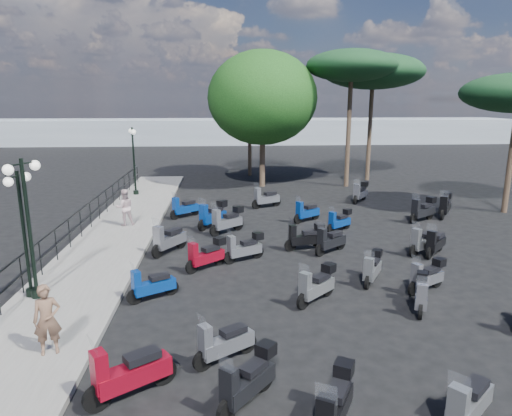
{
  "coord_description": "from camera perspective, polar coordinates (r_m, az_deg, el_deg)",
  "views": [
    {
      "loc": [
        -2.03,
        -14.46,
        5.52
      ],
      "look_at": [
        -0.79,
        3.53,
        1.2
      ],
      "focal_mm": 32.0,
      "sensor_mm": 36.0,
      "label": 1
    }
  ],
  "objects": [
    {
      "name": "lamp_post_1",
      "position": [
        13.84,
        -27.08,
        -2.07
      ],
      "size": [
        0.37,
        1.03,
        3.53
      ],
      "rotation": [
        0.0,
        0.0,
        -0.16
      ],
      "color": "black",
      "rests_on": "sidewalk"
    },
    {
      "name": "scooter_22",
      "position": [
        25.63,
        12.9,
        1.87
      ],
      "size": [
        1.18,
        1.47,
        1.38
      ],
      "rotation": [
        0.0,
        0.0,
        2.5
      ],
      "color": "black",
      "rests_on": "ground"
    },
    {
      "name": "scooter_1",
      "position": [
        8.93,
        -1.06,
        -20.79
      ],
      "size": [
        1.18,
        1.34,
        1.3
      ],
      "rotation": [
        0.0,
        0.0,
        2.44
      ],
      "color": "black",
      "rests_on": "ground"
    },
    {
      "name": "scooter_19",
      "position": [
        14.39,
        20.57,
        -8.03
      ],
      "size": [
        1.38,
        0.9,
        1.21
      ],
      "rotation": [
        0.0,
        0.0,
        2.09
      ],
      "color": "black",
      "rests_on": "ground"
    },
    {
      "name": "scooter_21",
      "position": [
        16.93,
        9.25,
        -4.12
      ],
      "size": [
        1.36,
        1.09,
        1.31
      ],
      "rotation": [
        0.0,
        0.0,
        2.23
      ],
      "color": "black",
      "rests_on": "ground"
    },
    {
      "name": "pedestrian_far",
      "position": [
        20.55,
        -16.07,
        0.08
      ],
      "size": [
        0.91,
        0.79,
        1.59
      ],
      "primitive_type": "imported",
      "rotation": [
        0.0,
        0.0,
        3.41
      ],
      "color": "beige",
      "rests_on": "sidewalk"
    },
    {
      "name": "scooter_4",
      "position": [
        19.19,
        -3.63,
        -1.62
      ],
      "size": [
        1.46,
        1.28,
        1.41
      ],
      "rotation": [
        0.0,
        0.0,
        2.27
      ],
      "color": "black",
      "rests_on": "ground"
    },
    {
      "name": "sidewalk",
      "position": [
        18.82,
        -17.54,
        -3.99
      ],
      "size": [
        3.0,
        30.0,
        0.15
      ],
      "primitive_type": "cube",
      "color": "slate",
      "rests_on": "ground"
    },
    {
      "name": "distant_hills",
      "position": [
        59.63,
        -2.01,
        9.59
      ],
      "size": [
        70.0,
        8.0,
        3.0
      ],
      "primitive_type": "cube",
      "color": "gray",
      "rests_on": "ground"
    },
    {
      "name": "scooter_5",
      "position": [
        21.95,
        -8.96,
        -0.02
      ],
      "size": [
        1.34,
        1.15,
        1.33
      ],
      "rotation": [
        0.0,
        0.0,
        2.27
      ],
      "color": "black",
      "rests_on": "ground"
    },
    {
      "name": "scooter_9",
      "position": [
        15.9,
        -1.47,
        -5.02
      ],
      "size": [
        1.45,
        0.92,
        1.26
      ],
      "rotation": [
        0.0,
        0.0,
        2.06
      ],
      "color": "black",
      "rests_on": "ground"
    },
    {
      "name": "scooter_6",
      "position": [
        8.43,
        9.78,
        -23.3
      ],
      "size": [
        0.97,
        1.52,
        1.32
      ],
      "rotation": [
        0.0,
        0.0,
        2.65
      ],
      "color": "black",
      "rests_on": "ground"
    },
    {
      "name": "scooter_11",
      "position": [
        23.68,
        1.23,
        1.19
      ],
      "size": [
        1.6,
        0.97,
        1.39
      ],
      "rotation": [
        0.0,
        0.0,
        2.05
      ],
      "color": "black",
      "rests_on": "ground"
    },
    {
      "name": "scooter_7",
      "position": [
        10.16,
        -4.03,
        -16.52
      ],
      "size": [
        1.39,
        0.99,
        1.27
      ],
      "rotation": [
        0.0,
        0.0,
        2.16
      ],
      "color": "black",
      "rests_on": "ground"
    },
    {
      "name": "scooter_17",
      "position": [
        21.07,
        6.32,
        -0.54
      ],
      "size": [
        1.37,
        1.05,
        1.29
      ],
      "rotation": [
        0.0,
        0.0,
        2.2
      ],
      "color": "black",
      "rests_on": "ground"
    },
    {
      "name": "scooter_26",
      "position": [
        17.68,
        20.2,
        -4.01
      ],
      "size": [
        1.45,
        1.02,
        1.33
      ],
      "rotation": [
        0.0,
        0.0,
        2.15
      ],
      "color": "black",
      "rests_on": "ground"
    },
    {
      "name": "scooter_12",
      "position": [
        9.14,
        24.95,
        -21.49
      ],
      "size": [
        1.33,
        1.18,
        1.34
      ],
      "rotation": [
        0.0,
        0.0,
        2.29
      ],
      "color": "black",
      "rests_on": "ground"
    },
    {
      "name": "scooter_16",
      "position": [
        19.78,
        10.38,
        -1.62
      ],
      "size": [
        1.25,
        1.02,
        1.18
      ],
      "rotation": [
        0.0,
        0.0,
        2.22
      ],
      "color": "black",
      "rests_on": "ground"
    },
    {
      "name": "scooter_28",
      "position": [
        22.34,
        20.12,
        -0.26
      ],
      "size": [
        1.56,
        1.16,
        1.42
      ],
      "rotation": [
        0.0,
        0.0,
        2.17
      ],
      "color": "black",
      "rests_on": "ground"
    },
    {
      "name": "scooter_15",
      "position": [
        17.16,
        6.18,
        -3.69
      ],
      "size": [
        1.58,
        0.62,
        1.27
      ],
      "rotation": [
        0.0,
        0.0,
        1.79
      ],
      "color": "black",
      "rests_on": "ground"
    },
    {
      "name": "scooter_27",
      "position": [
        23.57,
        22.56,
        0.22
      ],
      "size": [
        1.16,
        1.57,
        1.43
      ],
      "rotation": [
        0.0,
        0.0,
        2.55
      ],
      "color": "black",
      "rests_on": "ground"
    },
    {
      "name": "broadleaf_tree",
      "position": [
        29.14,
        0.82,
        13.58
      ],
      "size": [
        6.84,
        6.84,
        8.49
      ],
      "color": "#38281E",
      "rests_on": "ground"
    },
    {
      "name": "lamp_post_0",
      "position": [
        13.62,
        -26.58,
        -1.39
      ],
      "size": [
        0.62,
        1.07,
        3.88
      ],
      "rotation": [
        0.0,
        0.0,
        -0.41
      ],
      "color": "black",
      "rests_on": "sidewalk"
    },
    {
      "name": "scooter_8",
      "position": [
        15.25,
        -6.23,
        -5.87
      ],
      "size": [
        1.34,
        1.18,
        1.29
      ],
      "rotation": [
        0.0,
        0.0,
        2.27
      ],
      "color": "black",
      "rests_on": "ground"
    },
    {
      "name": "pine_1",
      "position": [
        32.55,
        14.43,
        16.17
      ],
      "size": [
        6.75,
        6.75,
        8.49
      ],
      "color": "#38281E",
      "rests_on": "ground"
    },
    {
      "name": "scooter_0",
      "position": [
        9.38,
        -15.63,
        -19.33
      ],
      "size": [
        1.59,
        1.16,
        1.47
      ],
      "rotation": [
        0.0,
        0.0,
        2.17
      ],
      "color": "black",
      "rests_on": "ground"
    },
    {
      "name": "scooter_10",
      "position": [
        20.07,
        -5.44,
        -0.92
      ],
      "size": [
        1.3,
        1.53,
        1.46
      ],
      "rotation": [
        0.0,
        0.0,
        2.46
      ],
      "color": "black",
      "rests_on": "ground"
    },
    {
      "name": "pine_2",
      "position": [
        33.49,
        -0.81,
        14.31
      ],
      "size": [
        5.91,
        5.91,
        7.07
      ],
      "color": "#38281E",
      "rests_on": "ground"
    },
    {
      "name": "woman",
      "position": [
        10.96,
        -24.65,
        -12.56
      ],
      "size": [
        0.66,
        0.54,
        1.56
      ],
      "primitive_type": "imported",
      "rotation": [
        0.0,
        0.0,
        0.32
      ],
      "color": "brown",
      "rests_on": "sidewalk"
    },
    {
      "name": "scooter_3",
      "position": [
        16.98,
        -10.87,
        -3.94
      ],
      "size": [
        1.14,
        1.58,
        1.46
      ],
      "rotation": [
        0.0,
        0.0,
        2.55
      ],
      "color": "black",
      "rests_on": "ground"
    },
    {
      "name": "railing",
      "position": [
        18.77,
        -21.71,
        -1.76
      ],
      "size": [
        0.04,
        26.04,
        1.1
      ],
      "color": "black",
      "rests_on": "sidewalk"
    },
    {
      "name": "scooter_20",
      "position": [
        13.12,
        19.94,
        -10.13
      ],
      "size": [
        0.77,
        1.4,
        1.18
      ],
      "rotation": [
        0.0,
        0.0,
        2.74
      ],
      "color": "black",
      "rests_on": "ground"
    },
    {
      "name": "scooter_2",
      "position": [
        13.28,
        -12.91,
        -9.45
      ],
      "size": [
        1.36,
        0.91,
        1.22
      ],
      "rotation": [
        0.0,
        0.0,
        2.12
      ],
      "color": "black",
      "rests_on": "ground"
    },
    {
      "name": "pine_0",
      "position": [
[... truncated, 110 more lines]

